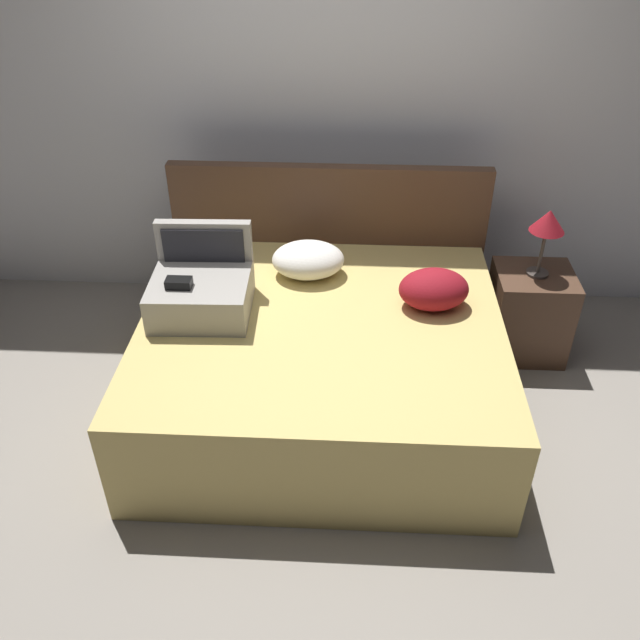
{
  "coord_description": "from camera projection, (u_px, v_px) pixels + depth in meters",
  "views": [
    {
      "loc": [
        0.14,
        -2.34,
        2.5
      ],
      "look_at": [
        0.0,
        0.28,
        0.66
      ],
      "focal_mm": 37.52,
      "sensor_mm": 36.0,
      "label": 1
    }
  ],
  "objects": [
    {
      "name": "ground_plane",
      "position": [
        317.0,
        459.0,
        3.36
      ],
      "size": [
        12.0,
        12.0,
        0.0
      ],
      "primitive_type": "plane",
      "color": "gray"
    },
    {
      "name": "back_wall",
      "position": [
        332.0,
        99.0,
        3.96
      ],
      "size": [
        8.0,
        0.1,
        2.6
      ],
      "primitive_type": "cube",
      "color": "silver",
      "rests_on": "ground"
    },
    {
      "name": "bed",
      "position": [
        321.0,
        366.0,
        3.52
      ],
      "size": [
        1.83,
        1.64,
        0.56
      ],
      "primitive_type": "cube",
      "color": "tan",
      "rests_on": "ground"
    },
    {
      "name": "headboard",
      "position": [
        328.0,
        247.0,
        4.09
      ],
      "size": [
        1.87,
        0.08,
        1.04
      ],
      "primitive_type": "cube",
      "color": "#4C3323",
      "rests_on": "ground"
    },
    {
      "name": "hard_case_large",
      "position": [
        201.0,
        289.0,
        3.38
      ],
      "size": [
        0.51,
        0.48,
        0.41
      ],
      "rotation": [
        0.0,
        0.0,
        0.03
      ],
      "color": "gray",
      "rests_on": "bed"
    },
    {
      "name": "pillow_near_headboard",
      "position": [
        434.0,
        289.0,
        3.42
      ],
      "size": [
        0.39,
        0.32,
        0.2
      ],
      "primitive_type": "ellipsoid",
      "rotation": [
        0.0,
        0.0,
        0.13
      ],
      "color": "maroon",
      "rests_on": "bed"
    },
    {
      "name": "pillow_center_head",
      "position": [
        308.0,
        260.0,
        3.69
      ],
      "size": [
        0.42,
        0.34,
        0.19
      ],
      "primitive_type": "ellipsoid",
      "rotation": [
        0.0,
        0.0,
        0.08
      ],
      "color": "white",
      "rests_on": "bed"
    },
    {
      "name": "nightstand",
      "position": [
        528.0,
        313.0,
        3.94
      ],
      "size": [
        0.44,
        0.4,
        0.54
      ],
      "primitive_type": "cube",
      "color": "#4C3323",
      "rests_on": "ground"
    },
    {
      "name": "table_lamp",
      "position": [
        548.0,
        224.0,
        3.61
      ],
      "size": [
        0.19,
        0.19,
        0.4
      ],
      "color": "#3F3833",
      "rests_on": "nightstand"
    }
  ]
}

